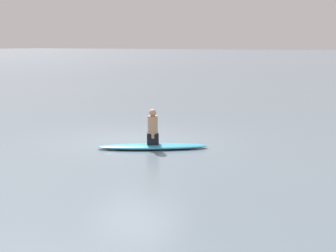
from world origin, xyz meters
The scene contains 3 objects.
ground_plane centered at (0.00, 0.00, 0.00)m, with size 400.00×400.00×0.00m, color slate.
surfboard centered at (-0.98, 0.65, 0.06)m, with size 2.82×0.60×0.13m, color #339EC6.
person_paddler centered at (-0.98, 0.65, 0.54)m, with size 0.38×0.37×0.91m.
Camera 1 is at (-7.35, 11.07, 2.67)m, focal length 51.95 mm.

